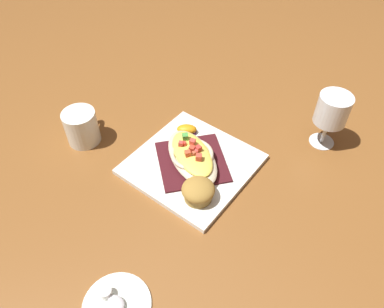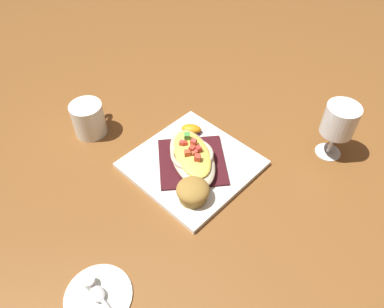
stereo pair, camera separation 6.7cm
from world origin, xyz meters
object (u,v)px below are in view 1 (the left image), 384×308
at_px(stemmed_glass, 332,112).
at_px(creamer_cup_0, 106,292).
at_px(muffin, 198,191).
at_px(creamer_saucer, 117,305).
at_px(spoon, 118,305).
at_px(gratin_dish, 192,155).
at_px(coffee_mug, 82,128).
at_px(orange_garnish, 187,130).
at_px(square_plate, 192,164).

distance_m(stemmed_glass, creamer_cup_0, 0.65).
relative_size(muffin, creamer_saucer, 0.58).
bearing_deg(spoon, creamer_cup_0, -97.62).
distance_m(stemmed_glass, creamer_saucer, 0.65).
xyz_separation_m(gratin_dish, creamer_saucer, (0.36, 0.08, -0.03)).
bearing_deg(creamer_cup_0, creamer_saucer, 82.38).
bearing_deg(coffee_mug, stemmed_glass, 123.35).
bearing_deg(spoon, orange_garnish, -160.92).
distance_m(orange_garnish, spoon, 0.47).
relative_size(muffin, spoon, 0.79).
relative_size(muffin, creamer_cup_0, 3.10).
bearing_deg(muffin, coffee_mug, -89.81).
relative_size(square_plate, stemmed_glass, 1.84).
distance_m(square_plate, muffin, 0.11).
bearing_deg(creamer_cup_0, coffee_mug, -129.44).
height_order(coffee_mug, creamer_saucer, coffee_mug).
height_order(gratin_dish, spoon, gratin_dish).
bearing_deg(square_plate, creamer_cup_0, 8.05).
distance_m(gratin_dish, coffee_mug, 0.30).
bearing_deg(gratin_dish, muffin, 41.66).
bearing_deg(creamer_saucer, stemmed_glass, 166.06).
height_order(stemmed_glass, spoon, stemmed_glass).
distance_m(orange_garnish, creamer_cup_0, 0.45).
bearing_deg(spoon, muffin, -177.47).
xyz_separation_m(square_plate, spoon, (0.36, 0.08, 0.01)).
height_order(spoon, creamer_cup_0, creamer_cup_0).
xyz_separation_m(square_plate, creamer_saucer, (0.36, 0.08, -0.00)).
relative_size(spoon, creamer_cup_0, 3.91).
bearing_deg(square_plate, gratin_dish, -129.01).
bearing_deg(spoon, coffee_mug, -127.27).
distance_m(muffin, creamer_cup_0, 0.28).
bearing_deg(creamer_saucer, creamer_cup_0, -97.62).
xyz_separation_m(muffin, orange_garnish, (-0.16, -0.14, -0.01)).
relative_size(square_plate, muffin, 3.68).
xyz_separation_m(gratin_dish, creamer_cup_0, (0.36, 0.05, -0.02)).
height_order(coffee_mug, creamer_cup_0, coffee_mug).
xyz_separation_m(stemmed_glass, spoon, (0.62, -0.15, -0.09)).
bearing_deg(stemmed_glass, muffin, -25.50).
xyz_separation_m(gratin_dish, spoon, (0.36, 0.08, -0.02)).
distance_m(square_plate, creamer_saucer, 0.37).
height_order(orange_garnish, creamer_cup_0, orange_garnish).
relative_size(muffin, orange_garnish, 1.18).
bearing_deg(orange_garnish, muffin, 41.17).
height_order(creamer_saucer, creamer_cup_0, creamer_cup_0).
bearing_deg(gratin_dish, creamer_saucer, 12.34).
relative_size(coffee_mug, stemmed_glass, 0.74).
bearing_deg(creamer_saucer, coffee_mug, -127.55).
relative_size(orange_garnish, creamer_cup_0, 2.62).
relative_size(coffee_mug, creamer_cup_0, 4.57).
height_order(muffin, coffee_mug, coffee_mug).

